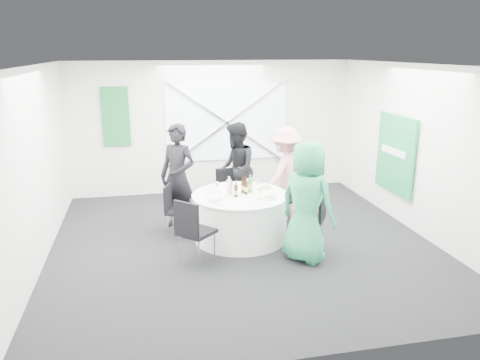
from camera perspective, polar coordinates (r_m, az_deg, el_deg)
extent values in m
plane|color=black|center=(7.63, 0.32, -7.65)|extent=(6.00, 6.00, 0.00)
plane|color=silver|center=(7.01, 0.35, 13.86)|extent=(6.00, 6.00, 0.00)
plane|color=silver|center=(10.09, -3.34, 6.40)|extent=(6.00, 0.00, 6.00)
plane|color=silver|center=(4.44, 8.69, -5.95)|extent=(6.00, 0.00, 6.00)
plane|color=silver|center=(7.19, -23.71, 1.30)|extent=(0.00, 6.00, 6.00)
plane|color=silver|center=(8.35, 20.91, 3.44)|extent=(0.00, 6.00, 6.00)
cube|color=white|center=(10.09, -1.61, 6.99)|extent=(2.60, 0.03, 1.60)
cube|color=silver|center=(10.05, -1.57, 6.96)|extent=(2.63, 0.05, 1.84)
cube|color=silver|center=(10.05, -1.57, 6.96)|extent=(2.63, 0.05, 1.84)
cube|color=#156B37|center=(9.90, -14.93, 7.48)|extent=(0.55, 0.04, 1.20)
cube|color=#198C42|center=(8.86, 18.39, 3.00)|extent=(0.05, 1.20, 1.40)
cylinder|color=white|center=(7.68, 0.00, -4.53)|extent=(1.52, 1.52, 0.74)
cylinder|color=white|center=(7.56, 0.00, -1.83)|extent=(1.56, 1.56, 0.02)
cube|color=black|center=(8.67, -1.50, -1.75)|extent=(0.40, 0.40, 0.05)
cube|color=black|center=(8.78, -1.74, 0.09)|extent=(0.38, 0.04, 0.43)
cylinder|color=silver|center=(8.91, -0.66, -2.75)|extent=(0.02, 0.02, 0.41)
cylinder|color=silver|center=(8.86, -2.71, -2.89)|extent=(0.02, 0.02, 0.41)
cylinder|color=silver|center=(8.62, -0.23, -3.42)|extent=(0.02, 0.02, 0.41)
cylinder|color=silver|center=(8.56, -2.35, -3.56)|extent=(0.02, 0.02, 0.41)
cube|color=black|center=(7.85, -7.43, -3.81)|extent=(0.50, 0.50, 0.05)
cube|color=black|center=(7.83, -8.82, -2.12)|extent=(0.16, 0.36, 0.42)
cylinder|color=silver|center=(8.11, -8.18, -4.84)|extent=(0.02, 0.02, 0.40)
cylinder|color=silver|center=(7.83, -8.80, -5.64)|extent=(0.02, 0.02, 0.40)
cylinder|color=silver|center=(8.04, -5.99, -4.97)|extent=(0.02, 0.02, 0.40)
cylinder|color=silver|center=(7.75, -6.54, -5.79)|extent=(0.02, 0.02, 0.40)
cube|color=black|center=(8.40, 5.60, -2.32)|extent=(0.56, 0.56, 0.05)
cube|color=black|center=(8.47, 6.53, -0.48)|extent=(0.23, 0.36, 0.44)
cylinder|color=silver|center=(8.49, 7.14, -3.80)|extent=(0.02, 0.02, 0.42)
cylinder|color=silver|center=(8.69, 5.49, -3.28)|extent=(0.02, 0.02, 0.42)
cylinder|color=silver|center=(8.25, 5.64, -4.33)|extent=(0.02, 0.02, 0.42)
cylinder|color=silver|center=(8.46, 3.98, -3.77)|extent=(0.02, 0.02, 0.42)
cube|color=black|center=(7.34, 8.33, -4.75)|extent=(0.62, 0.62, 0.05)
cube|color=black|center=(7.21, 10.07, -2.95)|extent=(0.27, 0.38, 0.48)
cylinder|color=silver|center=(7.23, 9.34, -7.25)|extent=(0.02, 0.02, 0.46)
cylinder|color=silver|center=(7.56, 9.90, -6.23)|extent=(0.02, 0.02, 0.46)
cylinder|color=silver|center=(7.30, 6.53, -6.91)|extent=(0.02, 0.02, 0.46)
cylinder|color=silver|center=(7.63, 7.22, -5.92)|extent=(0.02, 0.02, 0.46)
cube|color=black|center=(6.80, -5.32, -6.33)|extent=(0.63, 0.63, 0.05)
cube|color=black|center=(6.56, -6.56, -4.73)|extent=(0.33, 0.34, 0.48)
cylinder|color=silver|center=(6.89, -7.41, -8.39)|extent=(0.02, 0.02, 0.46)
cylinder|color=silver|center=(6.67, -5.04, -9.14)|extent=(0.02, 0.02, 0.46)
cylinder|color=silver|center=(7.14, -5.47, -7.43)|extent=(0.02, 0.02, 0.46)
cylinder|color=silver|center=(6.93, -3.13, -8.12)|extent=(0.02, 0.02, 0.46)
imported|color=black|center=(8.08, -7.58, 0.39)|extent=(0.79, 0.75, 1.82)
imported|color=black|center=(8.64, -0.49, 1.28)|extent=(0.59, 0.91, 1.75)
imported|color=pink|center=(8.52, 5.50, 0.80)|extent=(1.17, 1.08, 1.69)
imported|color=#2A9A66|center=(6.81, 8.15, -2.68)|extent=(0.99, 1.04, 1.79)
cylinder|color=white|center=(8.00, -1.07, -0.70)|extent=(0.27, 0.27, 0.01)
cylinder|color=white|center=(7.70, -3.55, -1.39)|extent=(0.27, 0.27, 0.01)
cylinder|color=white|center=(7.87, 3.24, -1.00)|extent=(0.26, 0.26, 0.01)
cylinder|color=#829952|center=(7.86, 3.24, -0.86)|extent=(0.17, 0.17, 0.02)
cylinder|color=white|center=(7.36, 3.64, -2.21)|extent=(0.25, 0.25, 0.01)
cylinder|color=#829952|center=(7.35, 3.64, -2.06)|extent=(0.16, 0.16, 0.02)
cylinder|color=white|center=(7.15, -2.52, -2.73)|extent=(0.25, 0.25, 0.01)
cube|color=white|center=(7.18, -3.08, -2.37)|extent=(0.23, 0.19, 0.05)
cylinder|color=#341C09|center=(7.55, -1.15, -0.96)|extent=(0.06, 0.06, 0.20)
cylinder|color=#341C09|center=(7.51, -1.15, 0.00)|extent=(0.02, 0.02, 0.06)
cylinder|color=tan|center=(7.55, -1.15, -1.11)|extent=(0.06, 0.06, 0.07)
cylinder|color=#341C09|center=(7.61, 0.36, -0.77)|extent=(0.06, 0.06, 0.21)
cylinder|color=#341C09|center=(7.57, 0.37, 0.22)|extent=(0.02, 0.02, 0.06)
cylinder|color=tan|center=(7.62, 0.36, -0.93)|extent=(0.06, 0.06, 0.08)
cylinder|color=#341C09|center=(7.53, 0.71, -0.97)|extent=(0.06, 0.06, 0.21)
cylinder|color=#341C09|center=(7.49, 0.71, 0.03)|extent=(0.02, 0.02, 0.06)
cylinder|color=tan|center=(7.53, 0.71, -1.12)|extent=(0.06, 0.06, 0.07)
cylinder|color=#341C09|center=(7.40, -0.50, -1.37)|extent=(0.06, 0.06, 0.18)
cylinder|color=#341C09|center=(7.37, -0.50, -0.46)|extent=(0.02, 0.02, 0.06)
cylinder|color=tan|center=(7.41, -0.50, -1.51)|extent=(0.06, 0.06, 0.06)
cylinder|color=green|center=(7.63, 1.26, -0.66)|extent=(0.08, 0.08, 0.23)
cylinder|color=green|center=(7.59, 1.27, 0.40)|extent=(0.03, 0.03, 0.06)
cylinder|color=tan|center=(7.63, 1.26, -0.83)|extent=(0.08, 0.08, 0.08)
cylinder|color=silver|center=(7.47, -1.34, -0.95)|extent=(0.08, 0.08, 0.25)
cylinder|color=silver|center=(7.43, -1.35, 0.20)|extent=(0.03, 0.03, 0.06)
cylinder|color=tan|center=(7.48, -1.34, -1.13)|extent=(0.08, 0.08, 0.09)
cylinder|color=white|center=(7.81, 2.19, -1.16)|extent=(0.06, 0.06, 0.00)
cylinder|color=white|center=(7.79, 2.19, -0.80)|extent=(0.01, 0.01, 0.10)
cone|color=white|center=(7.77, 2.20, -0.26)|extent=(0.07, 0.07, 0.08)
cylinder|color=white|center=(7.68, -2.75, -1.47)|extent=(0.06, 0.06, 0.00)
cylinder|color=white|center=(7.66, -2.76, -1.09)|extent=(0.01, 0.01, 0.10)
cone|color=white|center=(7.64, -2.77, -0.55)|extent=(0.07, 0.07, 0.08)
cylinder|color=white|center=(7.35, 2.47, -2.25)|extent=(0.06, 0.06, 0.00)
cylinder|color=white|center=(7.33, 2.47, -1.86)|extent=(0.01, 0.01, 0.10)
cone|color=white|center=(7.31, 2.48, -1.30)|extent=(0.07, 0.07, 0.08)
cylinder|color=white|center=(7.86, 0.98, -1.03)|extent=(0.06, 0.06, 0.00)
cylinder|color=white|center=(7.85, 0.98, -0.67)|extent=(0.01, 0.01, 0.10)
cone|color=white|center=(7.83, 0.99, -0.14)|extent=(0.07, 0.07, 0.08)
cube|color=silver|center=(7.81, 3.81, -1.18)|extent=(0.09, 0.14, 0.01)
cube|color=silver|center=(8.03, 2.04, -0.67)|extent=(0.09, 0.14, 0.01)
cube|color=silver|center=(7.89, -3.40, -1.00)|extent=(0.09, 0.14, 0.01)
cube|color=silver|center=(7.53, -4.37, -1.83)|extent=(0.08, 0.14, 0.01)
cube|color=silver|center=(7.17, 3.19, -2.72)|extent=(0.11, 0.12, 0.01)
cube|color=silver|center=(7.44, 4.31, -2.05)|extent=(0.11, 0.12, 0.01)
cube|color=silver|center=(8.10, 0.46, -0.52)|extent=(0.15, 0.02, 0.01)
cube|color=silver|center=(8.04, -1.95, -0.65)|extent=(0.15, 0.02, 0.01)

